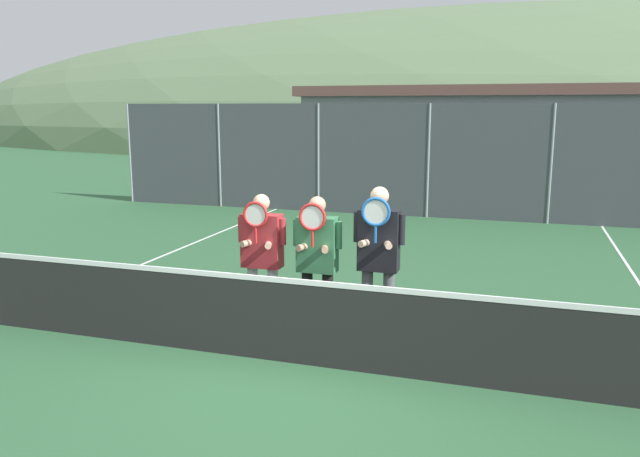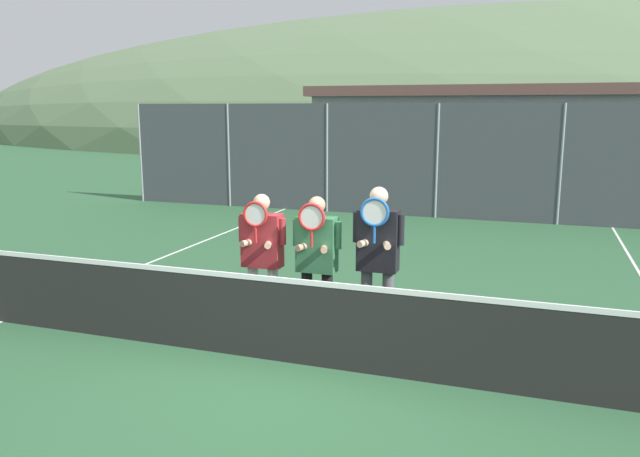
% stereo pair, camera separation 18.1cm
% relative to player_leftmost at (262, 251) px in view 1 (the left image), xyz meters
% --- Properties ---
extents(ground_plane, '(120.00, 120.00, 0.00)m').
position_rel_player_leftmost_xyz_m(ground_plane, '(0.73, -0.80, -1.01)').
color(ground_plane, '#2D5B38').
extents(hill_distant, '(111.93, 62.18, 21.76)m').
position_rel_player_leftmost_xyz_m(hill_distant, '(0.73, 53.39, -1.01)').
color(hill_distant, '#5B7551').
rests_on(hill_distant, ground_plane).
extents(clubhouse_building, '(13.50, 5.50, 3.46)m').
position_rel_player_leftmost_xyz_m(clubhouse_building, '(1.66, 17.59, 0.74)').
color(clubhouse_building, '#9EA3A8').
rests_on(clubhouse_building, ground_plane).
extents(fence_back, '(17.20, 0.06, 2.81)m').
position_rel_player_leftmost_xyz_m(fence_back, '(0.73, 8.77, 0.39)').
color(fence_back, gray).
rests_on(fence_back, ground_plane).
extents(tennis_net, '(10.90, 0.09, 1.04)m').
position_rel_player_leftmost_xyz_m(tennis_net, '(0.73, -0.80, -0.53)').
color(tennis_net, gray).
rests_on(tennis_net, ground_plane).
extents(court_line_left_sideline, '(0.05, 16.00, 0.01)m').
position_rel_player_leftmost_xyz_m(court_line_left_sideline, '(-3.33, 2.20, -1.01)').
color(court_line_left_sideline, white).
rests_on(court_line_left_sideline, ground_plane).
extents(player_leftmost, '(0.61, 0.34, 1.70)m').
position_rel_player_leftmost_xyz_m(player_leftmost, '(0.00, 0.00, 0.00)').
color(player_leftmost, white).
rests_on(player_leftmost, ground_plane).
extents(player_center_left, '(0.59, 0.34, 1.71)m').
position_rel_player_leftmost_xyz_m(player_center_left, '(0.70, -0.01, -0.00)').
color(player_center_left, black).
rests_on(player_center_left, ground_plane).
extents(player_center_right, '(0.59, 0.34, 1.84)m').
position_rel_player_leftmost_xyz_m(player_center_right, '(1.42, 0.02, 0.08)').
color(player_center_right, '#56565B').
rests_on(player_center_right, ground_plane).
extents(car_far_left, '(4.65, 1.98, 1.65)m').
position_rel_player_leftmost_xyz_m(car_far_left, '(-3.11, 11.60, -0.16)').
color(car_far_left, black).
rests_on(car_far_left, ground_plane).
extents(car_left_of_center, '(4.58, 2.03, 1.72)m').
position_rel_player_leftmost_xyz_m(car_left_of_center, '(2.15, 11.98, -0.13)').
color(car_left_of_center, slate).
rests_on(car_left_of_center, ground_plane).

